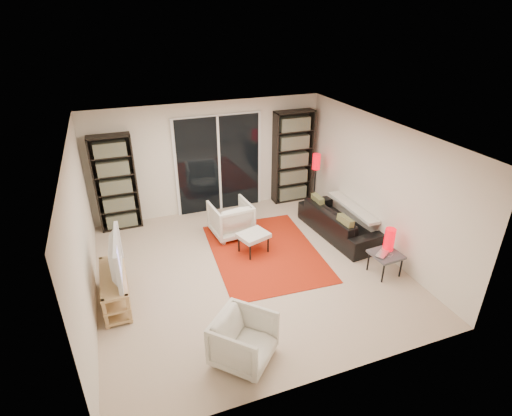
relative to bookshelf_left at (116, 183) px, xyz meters
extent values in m
plane|color=#BFAA92|center=(1.95, -2.33, -0.98)|extent=(5.00, 5.00, 0.00)
cube|color=silver|center=(1.95, 0.17, 0.22)|extent=(5.00, 0.02, 2.40)
cube|color=silver|center=(1.95, -4.83, 0.22)|extent=(5.00, 0.02, 2.40)
cube|color=silver|center=(-0.55, -2.33, 0.22)|extent=(0.02, 5.00, 2.40)
cube|color=silver|center=(4.45, -2.33, 0.22)|extent=(0.02, 5.00, 2.40)
cube|color=white|center=(1.95, -2.33, 1.42)|extent=(5.00, 5.00, 0.02)
cube|color=white|center=(2.15, 0.14, 0.07)|extent=(1.92, 0.06, 2.16)
cube|color=black|center=(2.15, 0.10, 0.07)|extent=(1.80, 0.02, 2.10)
cube|color=white|center=(2.15, 0.09, 0.07)|extent=(0.05, 0.02, 2.10)
cube|color=black|center=(0.00, 0.01, 0.00)|extent=(0.80, 0.30, 1.95)
cube|color=olive|center=(0.00, -0.01, 0.00)|extent=(0.70, 0.22, 1.85)
cube|color=black|center=(3.85, 0.01, 0.07)|extent=(0.90, 0.30, 2.10)
cube|color=olive|center=(3.85, -0.01, 0.07)|extent=(0.80, 0.22, 2.00)
cube|color=tan|center=(-0.24, -2.45, -0.50)|extent=(0.37, 1.17, 0.04)
cube|color=tan|center=(-0.24, -2.45, -0.73)|extent=(0.37, 1.17, 0.03)
cube|color=tan|center=(-0.24, -2.45, -0.92)|extent=(0.37, 1.17, 0.04)
cube|color=tan|center=(-0.40, -3.00, -0.73)|extent=(0.05, 0.05, 0.50)
cube|color=tan|center=(-0.40, -1.91, -0.73)|extent=(0.05, 0.05, 0.50)
cube|color=tan|center=(-0.09, -3.00, -0.73)|extent=(0.05, 0.05, 0.50)
cube|color=tan|center=(-0.09, -1.91, -0.73)|extent=(0.05, 0.05, 0.50)
imported|color=black|center=(-0.22, -2.45, -0.16)|extent=(0.21, 1.08, 0.62)
cube|color=#AC220C|center=(2.41, -1.95, -0.97)|extent=(2.02, 2.65, 0.01)
imported|color=black|center=(4.04, -1.84, -0.70)|extent=(0.92, 1.98, 0.56)
imported|color=silver|center=(2.02, -1.09, -0.63)|extent=(0.81, 0.83, 0.70)
imported|color=silver|center=(1.23, -4.20, -0.65)|extent=(1.00, 1.00, 0.65)
cube|color=silver|center=(2.21, -1.87, -0.62)|extent=(0.63, 0.57, 0.08)
cylinder|color=black|center=(2.07, -2.09, -0.82)|extent=(0.04, 0.04, 0.32)
cylinder|color=black|center=(1.96, -1.77, -0.82)|extent=(0.04, 0.04, 0.32)
cylinder|color=black|center=(2.46, -1.97, -0.82)|extent=(0.04, 0.04, 0.32)
cylinder|color=black|center=(2.36, -1.64, -0.82)|extent=(0.04, 0.04, 0.32)
cube|color=#454449|center=(4.07, -3.26, -0.60)|extent=(0.50, 0.50, 0.04)
cylinder|color=black|center=(3.89, -3.46, -0.79)|extent=(0.03, 0.03, 0.38)
cylinder|color=black|center=(3.86, -3.09, -0.79)|extent=(0.03, 0.03, 0.38)
cylinder|color=black|center=(4.27, -3.44, -0.79)|extent=(0.03, 0.03, 0.38)
cylinder|color=black|center=(4.24, -3.06, -0.79)|extent=(0.03, 0.03, 0.38)
imported|color=silver|center=(4.03, -3.30, -0.56)|extent=(0.42, 0.38, 0.03)
cylinder|color=red|center=(4.17, -3.16, -0.38)|extent=(0.18, 0.18, 0.39)
cylinder|color=black|center=(4.15, -0.56, -0.96)|extent=(0.19, 0.19, 0.03)
cylinder|color=black|center=(4.15, -0.56, -0.50)|extent=(0.03, 0.03, 0.95)
cylinder|color=red|center=(4.15, -0.56, 0.12)|extent=(0.17, 0.17, 0.34)
camera|label=1|loc=(0.06, -7.77, 3.09)|focal=28.00mm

